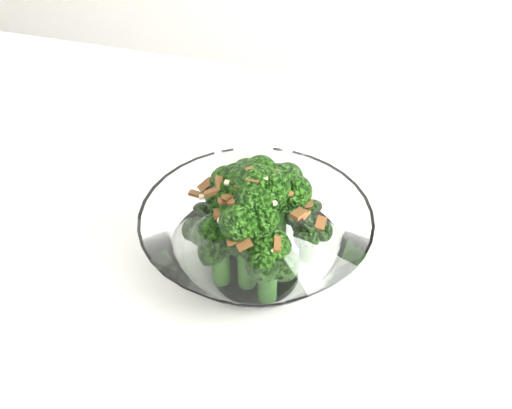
% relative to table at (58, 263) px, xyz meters
% --- Properties ---
extents(table, '(1.25, 0.88, 0.75)m').
position_rel_table_xyz_m(table, '(0.00, 0.00, 0.00)').
color(table, white).
rests_on(table, ground).
extents(broccoli_dish, '(0.20, 0.20, 0.13)m').
position_rel_table_xyz_m(broccoli_dish, '(0.24, 0.01, 0.12)').
color(broccoli_dish, white).
rests_on(broccoli_dish, table).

